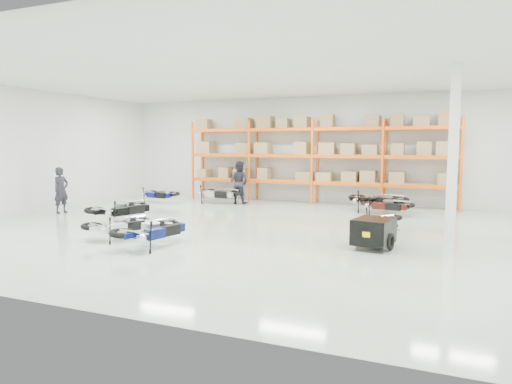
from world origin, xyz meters
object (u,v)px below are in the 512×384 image
at_px(moto_back_a, 159,192).
at_px(moto_back_b, 218,190).
at_px(moto_touring_right, 382,218).
at_px(person_left, 61,190).
at_px(moto_blue_centre, 152,226).
at_px(moto_back_c, 377,196).
at_px(moto_silver_left, 120,221).
at_px(trailer, 374,231).
at_px(moto_back_d, 386,202).
at_px(moto_black_far_left, 121,205).
at_px(person_back, 239,182).

bearing_deg(moto_back_a, moto_back_b, -63.64).
height_order(moto_touring_right, person_left, person_left).
height_order(moto_blue_centre, moto_back_c, moto_back_c).
height_order(moto_silver_left, moto_back_c, moto_back_c).
height_order(trailer, moto_back_b, moto_back_b).
distance_m(moto_touring_right, moto_back_d, 3.77).
relative_size(moto_back_a, moto_back_b, 0.86).
distance_m(moto_back_a, moto_back_d, 9.38).
bearing_deg(moto_touring_right, moto_black_far_left, -173.53).
xyz_separation_m(moto_touring_right, moto_back_d, (-0.32, 3.76, -0.01)).
xyz_separation_m(moto_back_a, person_back, (3.25, 1.12, 0.41)).
height_order(moto_silver_left, moto_back_a, moto_silver_left).
bearing_deg(moto_back_a, moto_blue_centre, -138.62).
relative_size(moto_touring_right, moto_back_d, 1.03).
bearing_deg(moto_silver_left, person_left, -2.91).
distance_m(moto_back_a, moto_back_b, 2.57).
bearing_deg(moto_back_c, trailer, -167.46).
height_order(moto_back_d, person_left, person_left).
distance_m(moto_back_b, moto_back_d, 6.99).
relative_size(moto_back_b, moto_back_c, 0.96).
relative_size(moto_black_far_left, moto_touring_right, 1.12).
bearing_deg(moto_silver_left, person_back, -61.32).
height_order(moto_silver_left, moto_black_far_left, moto_black_far_left).
bearing_deg(moto_touring_right, moto_back_d, 94.51).
distance_m(moto_black_far_left, person_left, 3.49).
height_order(moto_back_b, person_left, person_left).
bearing_deg(moto_back_c, moto_touring_right, -165.03).
bearing_deg(moto_back_d, moto_back_b, 94.23).
height_order(moto_black_far_left, moto_touring_right, moto_black_far_left).
bearing_deg(moto_back_b, person_back, -56.81).
xyz_separation_m(moto_blue_centre, moto_back_a, (-4.73, 7.18, -0.05)).
bearing_deg(moto_back_c, person_left, 118.87).
distance_m(moto_silver_left, moto_black_far_left, 2.62).
height_order(moto_back_c, person_back, person_back).
distance_m(moto_black_far_left, person_back, 5.99).
height_order(moto_blue_centre, person_left, person_left).
bearing_deg(person_left, moto_back_a, -17.96).
xyz_separation_m(moto_silver_left, moto_touring_right, (6.33, 3.01, 0.02)).
height_order(moto_blue_centre, moto_back_d, moto_blue_centre).
xyz_separation_m(trailer, moto_back_a, (-9.70, 5.31, 0.06)).
xyz_separation_m(moto_silver_left, moto_back_b, (-0.94, 7.53, 0.07)).
bearing_deg(moto_blue_centre, moto_silver_left, -5.19).
relative_size(moto_touring_right, trailer, 0.93).
bearing_deg(moto_back_b, moto_back_a, 120.28).
height_order(trailer, moto_back_d, moto_back_d).
bearing_deg(moto_blue_centre, person_left, -14.88).
relative_size(moto_touring_right, moto_back_a, 1.04).
distance_m(moto_silver_left, trailer, 6.48).
xyz_separation_m(moto_back_c, moto_back_d, (0.42, -0.73, -0.10)).
relative_size(moto_touring_right, person_left, 0.99).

